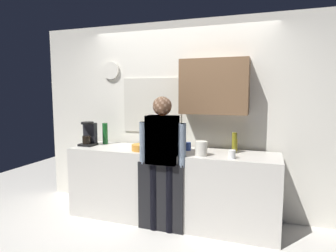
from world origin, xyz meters
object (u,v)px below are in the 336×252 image
coffee_maker (89,135)px  bottle_dark_sauce (156,143)px  person_at_sink (162,153)px  person_guest (162,153)px  storage_canister (201,148)px  bottle_clear_soda (166,139)px  mixing_bowl (140,147)px  bottle_amber_beer (172,143)px  cup_blue_mug (188,146)px  cup_white_mug (232,154)px  bottle_green_wine (105,134)px  dish_soap (235,145)px  bottle_olive_oil (234,143)px

coffee_maker → bottle_dark_sauce: 1.01m
person_at_sink → coffee_maker: bearing=153.4°
person_guest → person_at_sink: bearing=-0.0°
storage_canister → person_at_sink: bearing=-163.7°
bottle_clear_soda → mixing_bowl: 0.34m
bottle_amber_beer → storage_canister: bottle_amber_beer is taller
cup_blue_mug → cup_white_mug: bearing=-25.7°
bottle_dark_sauce → mixing_bowl: (-0.17, -0.09, -0.05)m
cup_blue_mug → person_guest: bearing=-117.6°
cup_blue_mug → cup_white_mug: size_ratio=1.05×
bottle_green_wine → cup_blue_mug: bottle_green_wine is taller
bottle_clear_soda → bottle_dark_sauce: bottle_clear_soda is taller
bottle_amber_beer → cup_white_mug: (0.73, -0.11, -0.07)m
dish_soap → bottle_dark_sauce: bearing=-164.0°
bottle_green_wine → cup_white_mug: bottle_green_wine is taller
bottle_olive_oil → storage_canister: bearing=-140.9°
cup_white_mug → person_at_sink: 0.79m
bottle_olive_oil → cup_blue_mug: 0.58m
cup_blue_mug → person_guest: size_ratio=0.06×
storage_canister → bottle_olive_oil: bearing=39.1°
coffee_maker → mixing_bowl: (0.83, -0.11, -0.11)m
coffee_maker → storage_canister: bearing=-5.3°
bottle_amber_beer → person_guest: size_ratio=0.14×
bottle_amber_beer → mixing_bowl: bottle_amber_beer is taller
cup_white_mug → dish_soap: (-0.01, 0.43, 0.03)m
person_at_sink → person_guest: size_ratio=1.00×
bottle_amber_beer → storage_canister: size_ratio=1.35×
dish_soap → coffee_maker: bearing=-172.6°
mixing_bowl → cup_white_mug: bearing=-3.0°
person_guest → bottle_clear_soda: bearing=-70.1°
mixing_bowl → person_at_sink: (0.35, -0.17, -0.01)m
coffee_maker → bottle_green_wine: coffee_maker is taller
bottle_clear_soda → cup_white_mug: bottle_clear_soda is taller
bottle_dark_sauce → storage_canister: bearing=-12.0°
coffee_maker → bottle_green_wine: (0.16, 0.16, 0.00)m
bottle_green_wine → person_at_sink: bearing=-23.0°
coffee_maker → dish_soap: (1.96, 0.26, -0.07)m
cup_blue_mug → dish_soap: (0.57, 0.15, 0.03)m
bottle_amber_beer → bottle_clear_soda: bearing=135.2°
bottle_amber_beer → mixing_bowl: size_ratio=1.05×
coffee_maker → mixing_bowl: size_ratio=1.50×
storage_canister → bottle_green_wine: bearing=168.0°
bottle_clear_soda → mixing_bowl: bearing=-147.9°
person_at_sink → bottle_clear_soda: bearing=88.9°
bottle_clear_soda → coffee_maker: bearing=-176.7°
mixing_bowl → storage_canister: (0.79, -0.04, 0.04)m
coffee_maker → bottle_dark_sauce: bearing=-1.1°
bottle_green_wine → mixing_bowl: bearing=-21.9°
storage_canister → person_at_sink: 0.45m
coffee_maker → cup_blue_mug: (1.39, 0.11, -0.10)m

